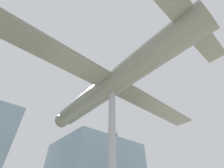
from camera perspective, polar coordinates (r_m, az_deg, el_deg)
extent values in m
cube|color=slate|center=(26.94, -5.92, -21.45)|extent=(0.36, 10.00, 0.60)
cylinder|color=#999EA3|center=(8.69, 0.00, -25.14)|extent=(0.44, 0.44, 7.80)
cylinder|color=slate|center=(10.81, 0.00, 0.00)|extent=(1.69, 13.56, 1.65)
cube|color=slate|center=(10.81, 0.00, 0.00)|extent=(20.31, 1.72, 0.18)
cube|color=slate|center=(8.81, 27.83, 19.39)|extent=(6.50, 1.02, 0.18)
cube|color=slate|center=(9.68, 25.80, 22.95)|extent=(0.18, 1.10, 2.09)
cone|color=slate|center=(16.38, -17.65, -12.47)|extent=(1.40, 1.36, 1.40)
sphere|color=black|center=(17.11, -18.95, -13.32)|extent=(0.44, 0.44, 0.44)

